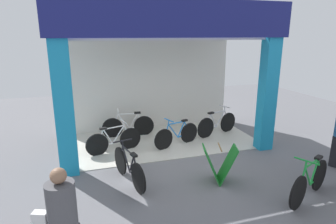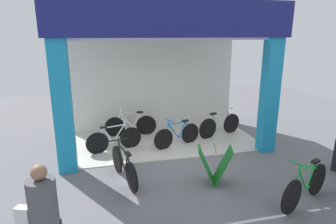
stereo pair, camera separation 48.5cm
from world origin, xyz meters
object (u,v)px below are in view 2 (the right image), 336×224
object	(u,v)px
bicycle_inside_3	(114,139)
bicycle_parked_1	(124,166)
bicycle_inside_2	(131,125)
pedestrian_2	(44,220)
bicycle_parked_0	(306,186)
bicycle_inside_1	(220,125)
sandwich_board_sign	(214,166)
bicycle_inside_0	(177,135)

from	to	relation	value
bicycle_inside_3	bicycle_parked_1	xyz separation A→B (m)	(0.11, -1.87, 0.01)
bicycle_inside_2	bicycle_parked_1	world-z (taller)	bicycle_inside_2
bicycle_parked_1	pedestrian_2	distance (m)	2.81
bicycle_inside_2	bicycle_parked_0	size ratio (longest dim) A/B	1.07
bicycle_inside_2	bicycle_parked_0	bearing A→B (deg)	-58.88
bicycle_parked_1	pedestrian_2	world-z (taller)	pedestrian_2
bicycle_inside_1	pedestrian_2	xyz separation A→B (m)	(-4.67, -4.79, 0.51)
bicycle_inside_2	sandwich_board_sign	world-z (taller)	bicycle_inside_2
bicycle_inside_1	bicycle_inside_3	world-z (taller)	bicycle_inside_1
bicycle_inside_1	bicycle_inside_3	bearing A→B (deg)	-172.37
bicycle_inside_0	sandwich_board_sign	world-z (taller)	bicycle_inside_0
bicycle_inside_1	bicycle_parked_0	size ratio (longest dim) A/B	1.04
bicycle_inside_3	bicycle_parked_0	bearing A→B (deg)	-45.77
bicycle_parked_1	bicycle_inside_3	bearing A→B (deg)	93.30
bicycle_inside_3	pedestrian_2	world-z (taller)	pedestrian_2
bicycle_parked_0	sandwich_board_sign	distance (m)	1.88
bicycle_inside_1	pedestrian_2	size ratio (longest dim) A/B	0.98
bicycle_inside_1	bicycle_parked_1	distance (m)	4.13
bicycle_inside_1	bicycle_inside_2	xyz separation A→B (m)	(-2.88, 0.72, -0.01)
bicycle_inside_3	bicycle_parked_1	size ratio (longest dim) A/B	0.97
bicycle_parked_0	bicycle_inside_2	bearing A→B (deg)	121.12
bicycle_parked_1	sandwich_board_sign	distance (m)	2.06
bicycle_inside_0	bicycle_inside_1	size ratio (longest dim) A/B	0.93
bicycle_parked_0	bicycle_parked_1	bearing A→B (deg)	152.79
bicycle_inside_0	bicycle_inside_1	world-z (taller)	bicycle_inside_1
bicycle_parked_0	pedestrian_2	size ratio (longest dim) A/B	0.94
bicycle_inside_0	bicycle_inside_3	world-z (taller)	bicycle_inside_3
bicycle_parked_0	sandwich_board_sign	size ratio (longest dim) A/B	1.82
bicycle_inside_2	bicycle_inside_1	bearing A→B (deg)	-14.07
bicycle_inside_3	pedestrian_2	xyz separation A→B (m)	(-1.17, -4.32, 0.53)
bicycle_inside_2	bicycle_parked_1	xyz separation A→B (m)	(-0.52, -3.07, -0.00)
bicycle_inside_1	sandwich_board_sign	world-z (taller)	bicycle_inside_1
pedestrian_2	bicycle_parked_0	bearing A→B (deg)	8.26
bicycle_parked_0	pedestrian_2	distance (m)	4.78
bicycle_inside_0	bicycle_parked_1	size ratio (longest dim) A/B	0.93
bicycle_inside_2	sandwich_board_sign	size ratio (longest dim) A/B	1.94
sandwich_board_sign	bicycle_inside_2	bearing A→B (deg)	111.98
bicycle_parked_0	bicycle_inside_1	bearing A→B (deg)	90.48
bicycle_inside_1	bicycle_parked_0	world-z (taller)	bicycle_parked_0
bicycle_inside_0	sandwich_board_sign	bearing A→B (deg)	-84.96
bicycle_parked_0	pedestrian_2	xyz separation A→B (m)	(-4.71, -0.68, 0.50)
bicycle_inside_2	sandwich_board_sign	xyz separation A→B (m)	(1.47, -3.63, 0.06)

